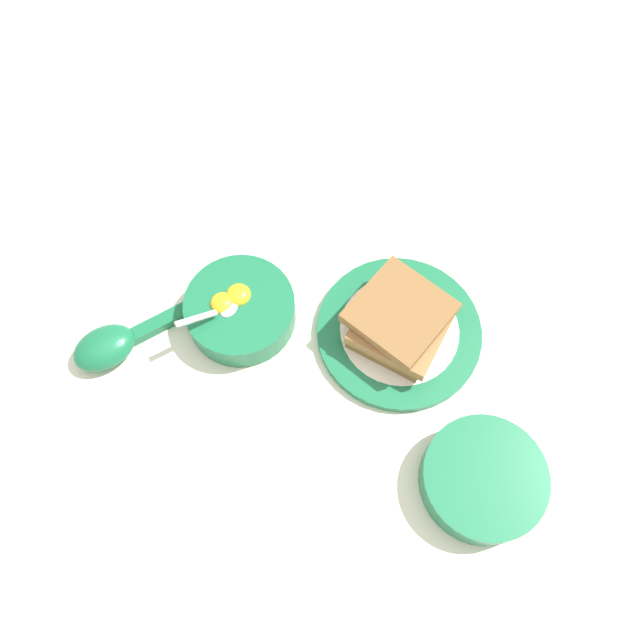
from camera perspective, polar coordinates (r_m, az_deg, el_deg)
ground_plane at (r=0.79m, az=1.55°, el=-1.28°), size 3.00×3.00×0.00m
egg_bowl at (r=0.79m, az=-7.31°, el=0.95°), size 0.14×0.14×0.07m
toast_plate at (r=0.79m, az=7.23°, el=-1.05°), size 0.21×0.21×0.01m
toast_sandwich at (r=0.76m, az=7.39°, el=-0.11°), size 0.12×0.12×0.05m
soup_spoon at (r=0.81m, az=-18.40°, el=-2.08°), size 0.16×0.10×0.03m
congee_bowl at (r=0.74m, az=14.69°, el=-13.87°), size 0.14×0.14×0.04m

